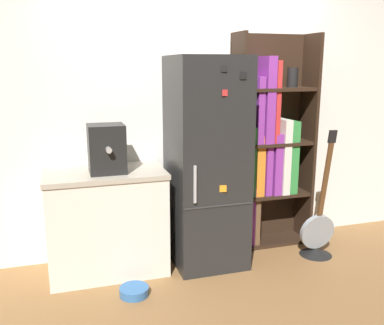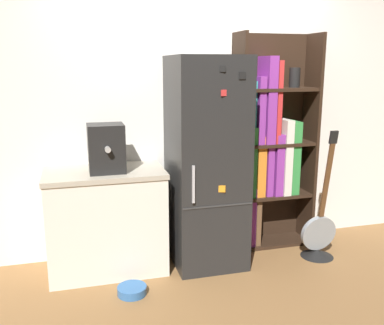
{
  "view_description": "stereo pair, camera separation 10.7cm",
  "coord_description": "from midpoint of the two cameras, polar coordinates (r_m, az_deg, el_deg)",
  "views": [
    {
      "loc": [
        -1.17,
        -3.28,
        1.71
      ],
      "look_at": [
        -0.12,
        0.15,
        0.9
      ],
      "focal_mm": 40.0,
      "sensor_mm": 36.0,
      "label": 1
    },
    {
      "loc": [
        -1.07,
        -3.31,
        1.71
      ],
      "look_at": [
        -0.12,
        0.15,
        0.9
      ],
      "focal_mm": 40.0,
      "sensor_mm": 36.0,
      "label": 2
    }
  ],
  "objects": [
    {
      "name": "guitar",
      "position": [
        4.13,
        15.61,
        -9.61
      ],
      "size": [
        0.33,
        0.3,
        1.18
      ],
      "color": "black",
      "rests_on": "ground_plane"
    },
    {
      "name": "ground_plane",
      "position": [
        3.87,
        1.55,
        -13.41
      ],
      "size": [
        16.0,
        16.0,
        0.0
      ],
      "primitive_type": "plane",
      "color": "olive"
    },
    {
      "name": "refrigerator",
      "position": [
        3.68,
        1.05,
        0.01
      ],
      "size": [
        0.6,
        0.69,
        1.79
      ],
      "color": "black",
      "rests_on": "ground_plane"
    },
    {
      "name": "kitchen_counter",
      "position": [
        3.69,
        -12.14,
        -7.68
      ],
      "size": [
        0.97,
        0.59,
        0.87
      ],
      "color": "silver",
      "rests_on": "ground_plane"
    },
    {
      "name": "bookshelf",
      "position": [
        4.09,
        8.89,
        1.83
      ],
      "size": [
        0.76,
        0.32,
        2.0
      ],
      "color": "black",
      "rests_on": "ground_plane"
    },
    {
      "name": "pet_bowl",
      "position": [
        3.44,
        -8.64,
        -16.55
      ],
      "size": [
        0.23,
        0.23,
        0.06
      ],
      "color": "#3366A5",
      "rests_on": "ground_plane"
    },
    {
      "name": "wall_back",
      "position": [
        3.95,
        -0.56,
        6.82
      ],
      "size": [
        8.0,
        0.05,
        2.6
      ],
      "color": "white",
      "rests_on": "ground_plane"
    },
    {
      "name": "espresso_machine",
      "position": [
        3.47,
        -12.18,
        1.81
      ],
      "size": [
        0.28,
        0.32,
        0.39
      ],
      "color": "black",
      "rests_on": "kitchen_counter"
    }
  ]
}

